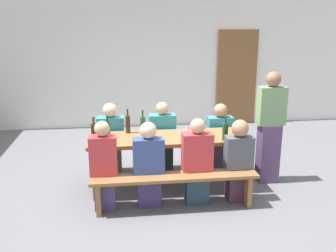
% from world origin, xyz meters
% --- Properties ---
extents(ground_plane, '(24.00, 24.00, 0.00)m').
position_xyz_m(ground_plane, '(0.00, 0.00, 0.00)').
color(ground_plane, slate).
extents(back_wall, '(14.00, 0.20, 3.20)m').
position_xyz_m(back_wall, '(0.00, 3.41, 1.60)').
color(back_wall, silver).
rests_on(back_wall, ground).
extents(wooden_door, '(0.90, 0.06, 2.10)m').
position_xyz_m(wooden_door, '(1.97, 3.27, 1.05)').
color(wooden_door, brown).
rests_on(wooden_door, ground).
extents(tasting_table, '(2.18, 0.71, 0.75)m').
position_xyz_m(tasting_table, '(0.00, 0.00, 0.67)').
color(tasting_table, olive).
rests_on(tasting_table, ground).
extents(bench_near, '(2.08, 0.30, 0.45)m').
position_xyz_m(bench_near, '(0.00, -0.66, 0.36)').
color(bench_near, olive).
rests_on(bench_near, ground).
extents(bench_far, '(2.08, 0.30, 0.45)m').
position_xyz_m(bench_far, '(0.00, 0.66, 0.36)').
color(bench_far, olive).
rests_on(bench_far, ground).
extents(wine_bottle_0, '(0.08, 0.08, 0.30)m').
position_xyz_m(wine_bottle_0, '(-1.00, 0.01, 0.86)').
color(wine_bottle_0, '#332814').
rests_on(wine_bottle_0, tasting_table).
extents(wine_bottle_1, '(0.08, 0.08, 0.32)m').
position_xyz_m(wine_bottle_1, '(0.74, -0.25, 0.87)').
color(wine_bottle_1, '#194723').
rests_on(wine_bottle_1, tasting_table).
extents(wine_bottle_2, '(0.07, 0.07, 0.35)m').
position_xyz_m(wine_bottle_2, '(-0.54, 0.25, 0.88)').
color(wine_bottle_2, '#332814').
rests_on(wine_bottle_2, tasting_table).
extents(wine_bottle_3, '(0.07, 0.07, 0.31)m').
position_xyz_m(wine_bottle_3, '(-0.82, 0.04, 0.87)').
color(wine_bottle_3, '#143319').
rests_on(wine_bottle_3, tasting_table).
extents(wine_bottle_4, '(0.07, 0.07, 0.32)m').
position_xyz_m(wine_bottle_4, '(-0.33, 0.27, 0.87)').
color(wine_bottle_4, '#234C2D').
rests_on(wine_bottle_4, tasting_table).
extents(wine_glass_0, '(0.06, 0.06, 0.16)m').
position_xyz_m(wine_glass_0, '(0.27, -0.02, 0.86)').
color(wine_glass_0, silver).
rests_on(wine_glass_0, tasting_table).
extents(wine_glass_1, '(0.08, 0.08, 0.15)m').
position_xyz_m(wine_glass_1, '(-0.27, -0.18, 0.86)').
color(wine_glass_1, silver).
rests_on(wine_glass_1, tasting_table).
extents(seated_guest_near_0, '(0.34, 0.24, 1.13)m').
position_xyz_m(seated_guest_near_0, '(-0.87, -0.51, 0.54)').
color(seated_guest_near_0, '#4A4270').
rests_on(seated_guest_near_0, ground).
extents(seated_guest_near_1, '(0.39, 0.24, 1.10)m').
position_xyz_m(seated_guest_near_1, '(-0.31, -0.51, 0.52)').
color(seated_guest_near_1, '#3B3060').
rests_on(seated_guest_near_1, ground).
extents(seated_guest_near_2, '(0.38, 0.24, 1.13)m').
position_xyz_m(seated_guest_near_2, '(0.31, -0.51, 0.53)').
color(seated_guest_near_2, '#283C4B').
rests_on(seated_guest_near_2, ground).
extents(seated_guest_near_3, '(0.35, 0.24, 1.09)m').
position_xyz_m(seated_guest_near_3, '(0.85, -0.51, 0.53)').
color(seated_guest_near_3, '#46293A').
rests_on(seated_guest_near_3, ground).
extents(seated_guest_far_0, '(0.39, 0.24, 1.13)m').
position_xyz_m(seated_guest_far_0, '(-0.79, 0.51, 0.54)').
color(seated_guest_far_0, brown).
rests_on(seated_guest_far_0, ground).
extents(seated_guest_far_1, '(0.40, 0.24, 1.13)m').
position_xyz_m(seated_guest_far_1, '(-0.02, 0.51, 0.53)').
color(seated_guest_far_1, '#303E3D').
rests_on(seated_guest_far_1, ground).
extents(seated_guest_far_2, '(0.38, 0.24, 1.08)m').
position_xyz_m(seated_guest_far_2, '(0.87, 0.51, 0.51)').
color(seated_guest_far_2, '#524154').
rests_on(seated_guest_far_2, ground).
extents(standing_host, '(0.38, 0.24, 1.62)m').
position_xyz_m(standing_host, '(1.47, 0.04, 0.79)').
color(standing_host, '#574065').
rests_on(standing_host, ground).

